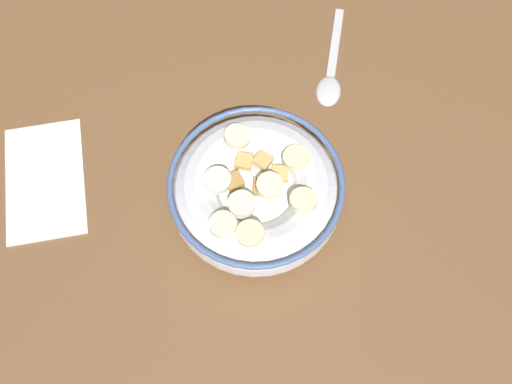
{
  "coord_description": "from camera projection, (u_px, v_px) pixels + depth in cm",
  "views": [
    {
      "loc": [
        -23.05,
        -5.54,
        56.93
      ],
      "look_at": [
        0.0,
        0.0,
        3.0
      ],
      "focal_mm": 41.0,
      "sensor_mm": 36.0,
      "label": 1
    }
  ],
  "objects": [
    {
      "name": "folded_napkin",
      "position": [
        45.0,
        180.0,
        0.63
      ],
      "size": [
        16.04,
        13.22,
        0.3
      ],
      "primitive_type": "cube",
      "rotation": [
        0.0,
        0.0,
        0.42
      ],
      "color": "white",
      "rests_on": "ground_plane"
    },
    {
      "name": "ground_plane",
      "position": [
        256.0,
        207.0,
        0.63
      ],
      "size": [
        131.93,
        131.93,
        2.0
      ],
      "primitive_type": "cube",
      "color": "brown"
    },
    {
      "name": "spoon",
      "position": [
        331.0,
        75.0,
        0.68
      ],
      "size": [
        14.18,
        3.08,
        0.8
      ],
      "color": "silver",
      "rests_on": "ground_plane"
    },
    {
      "name": "cereal_bowl",
      "position": [
        256.0,
        192.0,
        0.59
      ],
      "size": [
        17.5,
        17.5,
        6.51
      ],
      "color": "silver",
      "rests_on": "ground_plane"
    }
  ]
}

